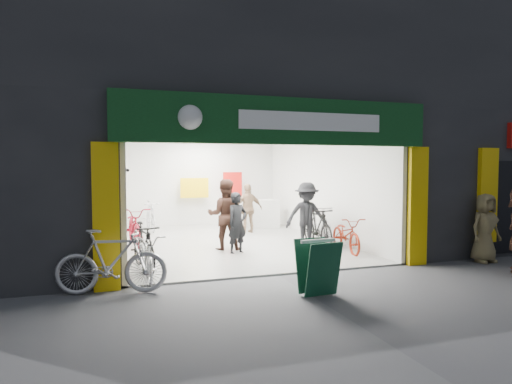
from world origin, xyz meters
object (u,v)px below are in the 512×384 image
bike_right_front (317,227)px  parked_bike (111,262)px  bike_left_front (147,256)px  pedestrian_near (485,228)px  sandwich_board (318,266)px

bike_right_front → parked_bike: parked_bike is taller
bike_left_front → bike_right_front: (4.66, 2.04, 0.10)m
pedestrian_near → sandwich_board: (-4.79, -1.20, -0.27)m
bike_right_front → pedestrian_near: bearing=-45.0°
bike_right_front → pedestrian_near: (2.73, -2.96, 0.23)m
bike_left_front → bike_right_front: bearing=23.0°
parked_bike → pedestrian_near: bearing=-79.1°
bike_left_front → sandwich_board: (2.60, -2.13, 0.07)m
pedestrian_near → sandwich_board: pedestrian_near is taller
bike_right_front → bike_left_front: bearing=-154.1°
bike_right_front → sandwich_board: 4.64m
bike_left_front → parked_bike: 1.13m
bike_left_front → pedestrian_near: bearing=-7.7°
parked_bike → pedestrian_near: size_ratio=1.20×
bike_left_front → sandwich_board: size_ratio=1.83×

